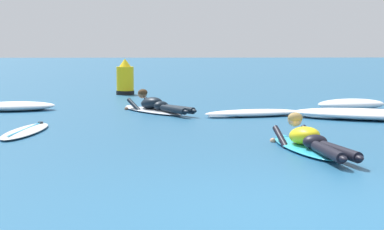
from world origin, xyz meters
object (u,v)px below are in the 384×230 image
(surfer_far, at_px, (155,106))
(surfer_near, at_px, (309,142))
(drifting_surfboard, at_px, (26,131))
(channel_marker_buoy, at_px, (125,80))

(surfer_far, bearing_deg, surfer_near, -66.26)
(surfer_far, xyz_separation_m, drifting_surfboard, (-2.13, -3.09, -0.10))
(surfer_near, distance_m, channel_marker_buoy, 10.68)
(drifting_surfboard, bearing_deg, channel_marker_buoy, 82.23)
(channel_marker_buoy, bearing_deg, surfer_far, -78.64)
(surfer_near, xyz_separation_m, surfer_far, (-2.25, 5.11, -0.00))
(drifting_surfboard, bearing_deg, surfer_near, -24.77)
(surfer_near, relative_size, drifting_surfboard, 1.25)
(surfer_near, relative_size, surfer_far, 1.11)
(drifting_surfboard, bearing_deg, surfer_far, 55.47)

